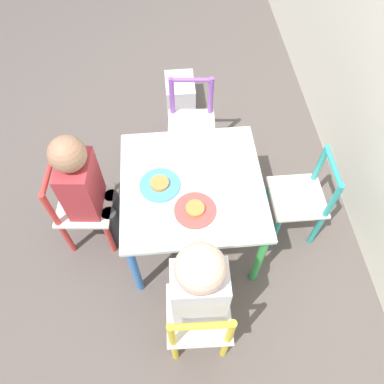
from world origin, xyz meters
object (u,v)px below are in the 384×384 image
object	(u,v)px
kids_table	(192,191)
chair_red	(81,206)
chair_yellow	(199,321)
child_front	(85,186)
storage_bin	(180,93)
chair_purple	(191,126)
plate_right	(195,210)
chair_teal	(301,200)
child_right	(199,288)
plate_front	(160,185)

from	to	relation	value
kids_table	chair_red	xyz separation A→B (m)	(-0.05, -0.54, -0.14)
kids_table	chair_yellow	xyz separation A→B (m)	(0.54, -0.02, -0.14)
child_front	chair_yellow	bearing A→B (deg)	-136.51
kids_table	chair_red	bearing A→B (deg)	-95.71
chair_red	storage_bin	bearing A→B (deg)	-24.48
chair_yellow	chair_purple	world-z (taller)	same
kids_table	storage_bin	xyz separation A→B (m)	(-0.99, 0.01, -0.30)
chair_purple	plate_right	bearing A→B (deg)	-88.98
chair_teal	child_right	bearing A→B (deg)	-49.08
chair_red	storage_bin	world-z (taller)	chair_red
chair_yellow	chair_purple	bearing A→B (deg)	-91.36
chair_red	chair_yellow	distance (m)	0.79
plate_front	plate_right	world-z (taller)	same
chair_teal	plate_front	world-z (taller)	chair_teal
chair_yellow	plate_right	xyz separation A→B (m)	(-0.40, 0.02, 0.21)
child_right	chair_red	bearing A→B (deg)	-43.62
plate_front	storage_bin	distance (m)	1.07
chair_purple	chair_yellow	bearing A→B (deg)	-88.64
chair_teal	storage_bin	size ratio (longest dim) A/B	2.17
chair_purple	chair_teal	bearing A→B (deg)	-42.79
child_right	plate_right	size ratio (longest dim) A/B	4.50
kids_table	chair_purple	size ratio (longest dim) A/B	1.20
chair_purple	chair_teal	world-z (taller)	same
child_right	chair_yellow	bearing A→B (deg)	90.00
chair_purple	child_front	bearing A→B (deg)	-131.88
chair_teal	child_front	distance (m)	1.03
child_front	child_right	world-z (taller)	child_right
child_front	plate_right	bearing A→B (deg)	-105.97
chair_red	child_front	size ratio (longest dim) A/B	0.71
chair_purple	child_right	distance (m)	1.04
chair_teal	child_front	bearing A→B (deg)	-92.45
child_front	child_right	xyz separation A→B (m)	(0.53, 0.46, 0.04)
kids_table	plate_right	xyz separation A→B (m)	(0.14, 0.00, 0.07)
kids_table	child_front	distance (m)	0.48
kids_table	plate_front	world-z (taller)	plate_front
chair_teal	plate_right	world-z (taller)	chair_teal
kids_table	child_right	bearing A→B (deg)	-2.20
chair_yellow	storage_bin	xyz separation A→B (m)	(-1.53, 0.03, -0.16)
kids_table	storage_bin	size ratio (longest dim) A/B	2.60
storage_bin	chair_teal	bearing A→B (deg)	27.87
kids_table	child_right	distance (m)	0.49
chair_red	plate_right	xyz separation A→B (m)	(0.19, 0.54, 0.21)
storage_bin	child_front	bearing A→B (deg)	-27.17
chair_yellow	chair_teal	bearing A→B (deg)	-134.15
storage_bin	child_right	bearing A→B (deg)	-1.14
chair_teal	chair_red	bearing A→B (deg)	-92.60
plate_front	plate_right	size ratio (longest dim) A/B	1.01
child_front	kids_table	bearing A→B (deg)	-90.00
chair_teal	chair_yellow	bearing A→B (deg)	-45.85
chair_teal	child_front	size ratio (longest dim) A/B	0.71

